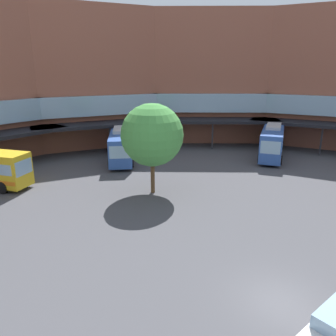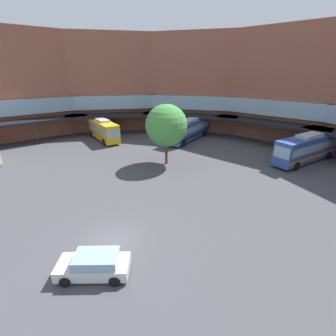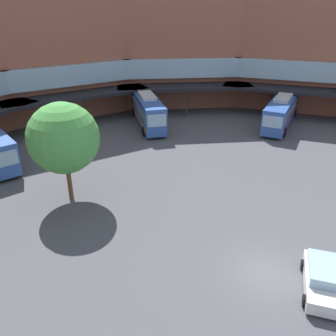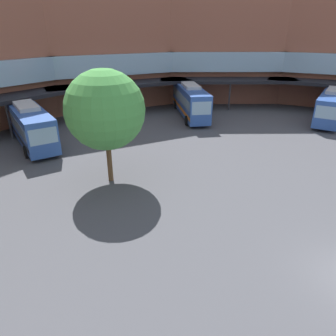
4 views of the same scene
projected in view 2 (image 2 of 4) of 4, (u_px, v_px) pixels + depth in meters
The scene contains 7 objects.
ground_plane at pixel (112, 241), 17.29m from camera, with size 124.93×124.93×0.00m, color #47474C.
station_building at pixel (208, 95), 30.63m from camera, with size 81.04×50.51×18.45m.
bus_0 at pixel (189, 130), 41.67m from camera, with size 3.71×11.95×3.77m.
bus_3 at pixel (307, 148), 31.58m from camera, with size 7.97×11.12×3.96m.
bus_5 at pixel (103, 129), 41.76m from camera, with size 10.09×7.00×3.78m.
parked_car at pixel (94, 265), 14.26m from camera, with size 4.73×3.67×1.53m.
plaza_tree at pixel (166, 126), 29.64m from camera, with size 5.42×5.42×7.97m.
Camera 2 is at (10.07, -10.25, 11.85)m, focal length 24.64 mm.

